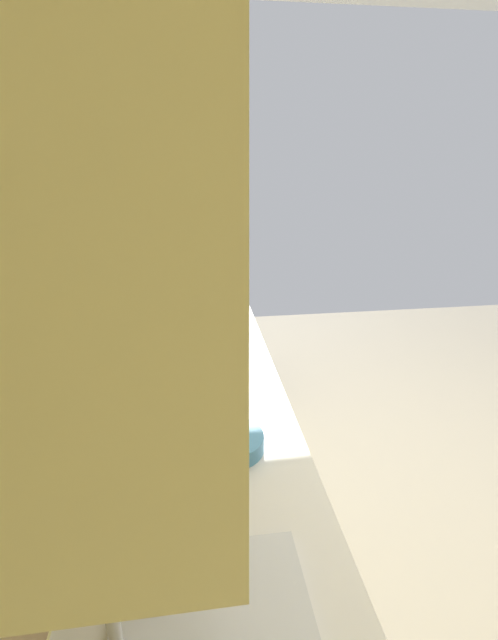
# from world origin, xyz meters

# --- Properties ---
(ground_plane) EXTENTS (5.88, 5.88, 0.00)m
(ground_plane) POSITION_xyz_m (0.00, 0.00, 0.00)
(ground_plane) COLOR gray
(wall_back) EXTENTS (3.79, 0.12, 2.74)m
(wall_back) POSITION_xyz_m (0.00, 1.64, 1.37)
(wall_back) COLOR #E4D685
(wall_back) RESTS_ON ground_plane
(counter_run) EXTENTS (2.88, 0.64, 0.92)m
(counter_run) POSITION_xyz_m (-0.39, 1.28, 0.46)
(counter_run) COLOR beige
(counter_run) RESTS_ON ground_plane
(upper_cabinets) EXTENTS (2.02, 0.33, 0.72)m
(upper_cabinets) POSITION_xyz_m (-0.39, 1.42, 1.85)
(upper_cabinets) COLOR beige
(oven_range) EXTENTS (0.69, 0.63, 1.10)m
(oven_range) POSITION_xyz_m (1.39, 1.27, 0.47)
(oven_range) COLOR #B7BABF
(oven_range) RESTS_ON ground_plane
(microwave) EXTENTS (0.46, 0.40, 0.30)m
(microwave) POSITION_xyz_m (-0.00, 1.29, 1.07)
(microwave) COLOR white
(microwave) RESTS_ON counter_run
(bowl) EXTENTS (0.20, 0.20, 0.05)m
(bowl) POSITION_xyz_m (-0.52, 1.19, 0.95)
(bowl) COLOR #4C8CBF
(bowl) RESTS_ON counter_run
(kettle) EXTENTS (0.15, 0.11, 0.15)m
(kettle) POSITION_xyz_m (0.52, 1.19, 0.98)
(kettle) COLOR red
(kettle) RESTS_ON counter_run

